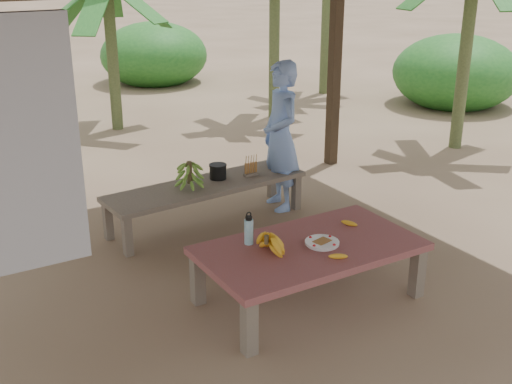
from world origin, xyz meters
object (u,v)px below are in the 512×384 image
bench (207,189)px  water_flask (249,231)px  plate (322,243)px  ripe_banana_bunch (266,244)px  work_table (310,252)px  cooking_pot (218,172)px  woman (281,136)px

bench → water_flask: water_flask is taller
bench → plate: plate is taller
ripe_banana_bunch → water_flask: water_flask is taller
work_table → plate: size_ratio=6.40×
ripe_banana_bunch → plate: size_ratio=1.00×
cooking_pot → woman: bearing=-6.7°
plate → woman: 2.12m
work_table → woman: woman is taller
ripe_banana_bunch → woman: (1.32, 1.82, 0.25)m
bench → plate: bearing=-91.9°
cooking_pot → plate: bearing=-92.9°
plate → water_flask: (-0.50, 0.33, 0.10)m
ripe_banana_bunch → cooking_pot: ripe_banana_bunch is taller
cooking_pot → ripe_banana_bunch: bearing=-106.7°
water_flask → woman: 2.09m
plate → cooking_pot: (0.10, 2.01, 0.01)m
bench → cooking_pot: bearing=21.0°
work_table → woman: (0.93, 1.87, 0.40)m
water_flask → woman: (1.34, 1.59, 0.22)m
bench → ripe_banana_bunch: bearing=-106.5°
plate → water_flask: size_ratio=1.00×
plate → water_flask: 0.61m
work_table → plate: 0.13m
cooking_pot → woman: (0.74, -0.09, 0.31)m
bench → ripe_banana_bunch: ripe_banana_bunch is taller
ripe_banana_bunch → cooking_pot: size_ratio=1.57×
plate → water_flask: water_flask is taller
water_flask → bench: bearing=75.2°
water_flask → cooking_pot: bearing=70.3°
water_flask → cooking_pot: water_flask is taller
plate → woman: size_ratio=0.17×
work_table → ripe_banana_bunch: 0.42m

